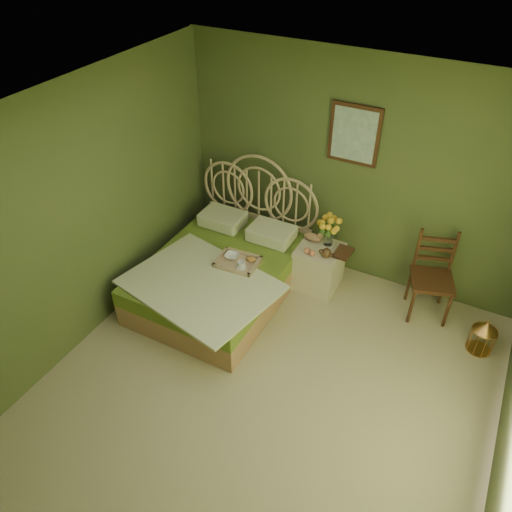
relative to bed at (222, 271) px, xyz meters
The scene contains 13 objects.
floor 1.62m from the bed, 46.52° to the right, with size 4.50×4.50×0.00m, color tan.
ceiling 2.80m from the bed, 46.52° to the right, with size 4.50×4.50×0.00m, color silver.
wall_back 1.85m from the bed, 44.89° to the left, with size 4.00×4.00×0.00m, color #505A2F.
wall_left 1.78m from the bed, 127.96° to the right, with size 4.50×4.50×0.00m, color #505A2F.
wall_art 2.08m from the bed, 45.88° to the left, with size 0.54×0.04×0.64m.
bed is the anchor object (origin of this frame).
nightstand 1.14m from the bed, 34.17° to the left, with size 0.49×0.49×0.97m.
chair 2.34m from the bed, 20.78° to the left, with size 0.55×0.55×0.98m.
birdcage 2.84m from the bed, ahead, with size 0.25×0.25×0.37m.
book_lower 1.31m from the bed, 30.03° to the left, with size 0.18×0.24×0.02m, color #381E0F.
book_upper 1.31m from the bed, 30.03° to the left, with size 0.18×0.24×0.02m, color #472819.
cereal_bowl 0.27m from the bed, 17.72° to the left, with size 0.16×0.16×0.04m, color white.
coffee_cup 0.40m from the bed, 13.32° to the right, with size 0.09×0.09×0.08m, color white.
Camera 1 is at (1.30, -2.54, 3.91)m, focal length 35.00 mm.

